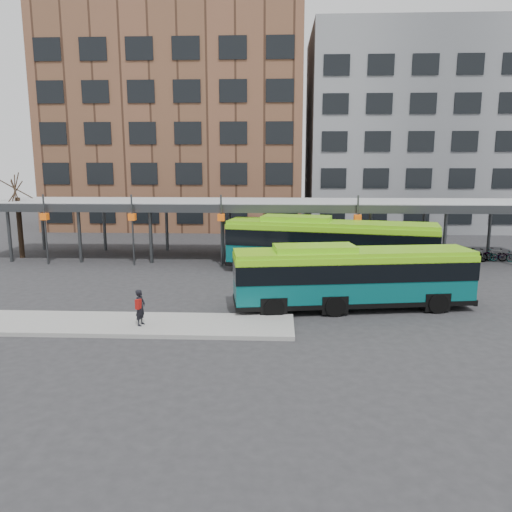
{
  "coord_description": "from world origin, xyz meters",
  "views": [
    {
      "loc": [
        0.81,
        -23.2,
        6.97
      ],
      "look_at": [
        -0.42,
        3.95,
        1.8
      ],
      "focal_mm": 35.0,
      "sensor_mm": 36.0,
      "label": 1
    }
  ],
  "objects_px": {
    "bus_front": "(352,276)",
    "bus_rear": "(329,244)",
    "tree": "(20,225)",
    "pedestrian": "(140,307)"
  },
  "relations": [
    {
      "from": "bus_front",
      "to": "pedestrian",
      "type": "relative_size",
      "value": 7.52
    },
    {
      "from": "tree",
      "to": "pedestrian",
      "type": "relative_size",
      "value": 3.64
    },
    {
      "from": "bus_front",
      "to": "bus_rear",
      "type": "relative_size",
      "value": 0.87
    },
    {
      "from": "bus_front",
      "to": "bus_rear",
      "type": "bearing_deg",
      "value": 83.94
    },
    {
      "from": "bus_rear",
      "to": "pedestrian",
      "type": "height_order",
      "value": "bus_rear"
    },
    {
      "from": "tree",
      "to": "bus_rear",
      "type": "relative_size",
      "value": 0.42
    },
    {
      "from": "tree",
      "to": "pedestrian",
      "type": "xyz_separation_m",
      "value": [
        13.06,
        -15.34,
        -1.47
      ]
    },
    {
      "from": "tree",
      "to": "bus_rear",
      "type": "xyz_separation_m",
      "value": [
        22.0,
        -4.06,
        -0.57
      ]
    },
    {
      "from": "tree",
      "to": "bus_front",
      "type": "height_order",
      "value": "tree"
    },
    {
      "from": "bus_rear",
      "to": "bus_front",
      "type": "bearing_deg",
      "value": -75.6
    }
  ]
}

